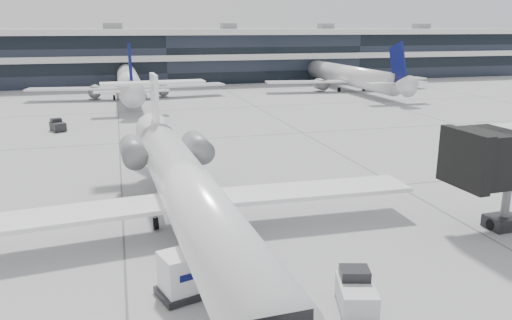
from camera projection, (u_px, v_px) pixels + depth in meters
name	position (u px, v px, depth m)	size (l,w,h in m)	color
ground	(269.00, 197.00, 35.04)	(220.00, 220.00, 0.00)	#98979A
terminal	(162.00, 58.00, 110.14)	(170.00, 22.00, 10.00)	black
bg_jet_center	(130.00, 98.00, 84.23)	(32.00, 40.00, 9.60)	silver
bg_jet_right	(347.00, 90.00, 94.47)	(32.00, 40.00, 9.60)	silver
regional_jet	(187.00, 189.00, 28.05)	(27.67, 34.49, 7.97)	white
baggage_tug	(356.00, 292.00, 21.06)	(2.08, 2.77, 1.57)	silver
cargo_uld	(186.00, 274.00, 22.01)	(2.86, 2.43, 1.99)	black
traffic_cone	(195.00, 147.00, 48.47)	(0.49, 0.49, 0.62)	#DF500B
far_tug	(58.00, 125.00, 57.25)	(2.06, 2.52, 1.39)	black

